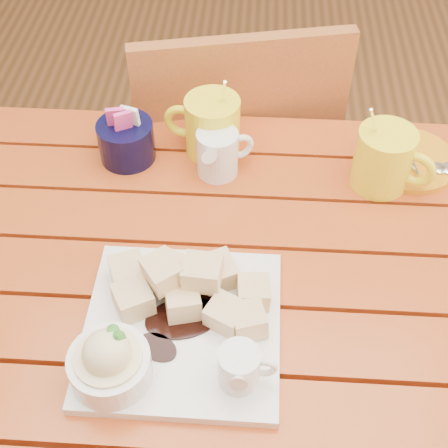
# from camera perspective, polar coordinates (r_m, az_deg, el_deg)

# --- Properties ---
(table) EXTENTS (1.20, 0.79, 0.75)m
(table) POSITION_cam_1_polar(r_m,az_deg,el_deg) (1.06, -0.91, -8.11)
(table) COLOR #A44115
(table) RESTS_ON ground
(dessert_plate) EXTENTS (0.28, 0.28, 0.11)m
(dessert_plate) POSITION_cam_1_polar(r_m,az_deg,el_deg) (0.88, -5.07, -9.46)
(dessert_plate) COLOR white
(dessert_plate) RESTS_ON table
(coffee_mug_left) EXTENTS (0.14, 0.10, 0.17)m
(coffee_mug_left) POSITION_cam_1_polar(r_m,az_deg,el_deg) (1.14, -1.22, 9.03)
(coffee_mug_left) COLOR yellow
(coffee_mug_left) RESTS_ON table
(coffee_mug_right) EXTENTS (0.14, 0.10, 0.17)m
(coffee_mug_right) POSITION_cam_1_polar(r_m,az_deg,el_deg) (1.10, 14.51, 5.82)
(coffee_mug_right) COLOR yellow
(coffee_mug_right) RESTS_ON table
(cream_pitcher) EXTENTS (0.11, 0.09, 0.09)m
(cream_pitcher) POSITION_cam_1_polar(r_m,az_deg,el_deg) (1.10, -0.49, 6.57)
(cream_pitcher) COLOR white
(cream_pitcher) RESTS_ON table
(sugar_caddy) EXTENTS (0.10, 0.10, 0.11)m
(sugar_caddy) POSITION_cam_1_polar(r_m,az_deg,el_deg) (1.15, -8.93, 7.58)
(sugar_caddy) COLOR black
(sugar_caddy) RESTS_ON table
(orange_saucer) EXTENTS (0.18, 0.18, 0.02)m
(orange_saucer) POSITION_cam_1_polar(r_m,az_deg,el_deg) (1.19, 16.58, 5.67)
(orange_saucer) COLOR orange
(orange_saucer) RESTS_ON table
(chair_far) EXTENTS (0.51, 0.51, 0.91)m
(chair_far) POSITION_cam_1_polar(r_m,az_deg,el_deg) (1.51, 0.72, 5.65)
(chair_far) COLOR brown
(chair_far) RESTS_ON ground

